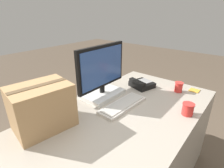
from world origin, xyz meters
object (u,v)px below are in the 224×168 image
at_px(paper_cup_right, 179,87).
at_px(keyboard, 123,105).
at_px(monitor, 102,76).
at_px(desk_phone, 142,84).
at_px(paper_cup_left, 188,109).
at_px(cardboard_box, 42,107).
at_px(sticky_note_pad, 194,90).

bearing_deg(paper_cup_right, keyboard, 156.57).
height_order(monitor, desk_phone, monitor).
distance_m(paper_cup_left, paper_cup_right, 0.38).
relative_size(monitor, paper_cup_right, 5.70).
relative_size(cardboard_box, sticky_note_pad, 4.52).
relative_size(desk_phone, sticky_note_pad, 2.86).
distance_m(desk_phone, sticky_note_pad, 0.49).
bearing_deg(sticky_note_pad, monitor, 136.23).
bearing_deg(sticky_note_pad, paper_cup_right, 136.15).
distance_m(keyboard, desk_phone, 0.42).
xyz_separation_m(monitor, desk_phone, (0.38, -0.16, -0.15)).
distance_m(monitor, sticky_note_pad, 0.87).
bearing_deg(desk_phone, paper_cup_left, -96.42).
height_order(monitor, keyboard, monitor).
height_order(cardboard_box, sticky_note_pad, cardboard_box).
relative_size(desk_phone, paper_cup_left, 2.69).
bearing_deg(sticky_note_pad, desk_phone, 119.02).
relative_size(monitor, cardboard_box, 1.36).
bearing_deg(monitor, desk_phone, -23.46).
distance_m(paper_cup_left, sticky_note_pad, 0.46).
distance_m(keyboard, cardboard_box, 0.58).
relative_size(paper_cup_right, sticky_note_pad, 1.08).
height_order(keyboard, paper_cup_right, paper_cup_right).
relative_size(paper_cup_left, cardboard_box, 0.23).
xyz_separation_m(monitor, paper_cup_right, (0.50, -0.48, -0.13)).
bearing_deg(desk_phone, cardboard_box, -173.06).
height_order(desk_phone, sticky_note_pad, desk_phone).
xyz_separation_m(keyboard, paper_cup_left, (0.20, -0.42, 0.03)).
distance_m(cardboard_box, sticky_note_pad, 1.31).
distance_m(keyboard, sticky_note_pad, 0.73).
bearing_deg(monitor, paper_cup_right, -43.76).
relative_size(desk_phone, cardboard_box, 0.63).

